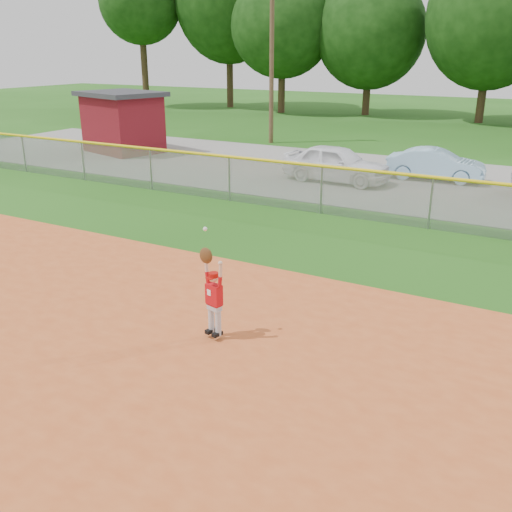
{
  "coord_description": "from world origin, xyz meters",
  "views": [
    {
      "loc": [
        6.57,
        -6.08,
        4.85
      ],
      "look_at": [
        1.58,
        2.96,
        1.1
      ],
      "focal_mm": 40.0,
      "sensor_mm": 36.0,
      "label": 1
    }
  ],
  "objects_px": {
    "utility_shed": "(123,122)",
    "car_white_a": "(336,163)",
    "ballplayer": "(213,293)",
    "car_blue": "(436,165)"
  },
  "relations": [
    {
      "from": "utility_shed",
      "to": "car_white_a",
      "type": "bearing_deg",
      "value": -6.37
    },
    {
      "from": "car_blue",
      "to": "ballplayer",
      "type": "bearing_deg",
      "value": 174.52
    },
    {
      "from": "car_white_a",
      "to": "car_blue",
      "type": "xyz_separation_m",
      "value": [
        3.28,
        2.13,
        -0.09
      ]
    },
    {
      "from": "car_blue",
      "to": "ballplayer",
      "type": "relative_size",
      "value": 1.9
    },
    {
      "from": "car_white_a",
      "to": "ballplayer",
      "type": "distance_m",
      "value": 13.27
    },
    {
      "from": "car_white_a",
      "to": "car_blue",
      "type": "distance_m",
      "value": 3.91
    },
    {
      "from": "car_blue",
      "to": "utility_shed",
      "type": "bearing_deg",
      "value": 89.48
    },
    {
      "from": "utility_shed",
      "to": "ballplayer",
      "type": "height_order",
      "value": "utility_shed"
    },
    {
      "from": "utility_shed",
      "to": "car_blue",
      "type": "bearing_deg",
      "value": 3.11
    },
    {
      "from": "utility_shed",
      "to": "ballplayer",
      "type": "bearing_deg",
      "value": -44.5
    }
  ]
}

